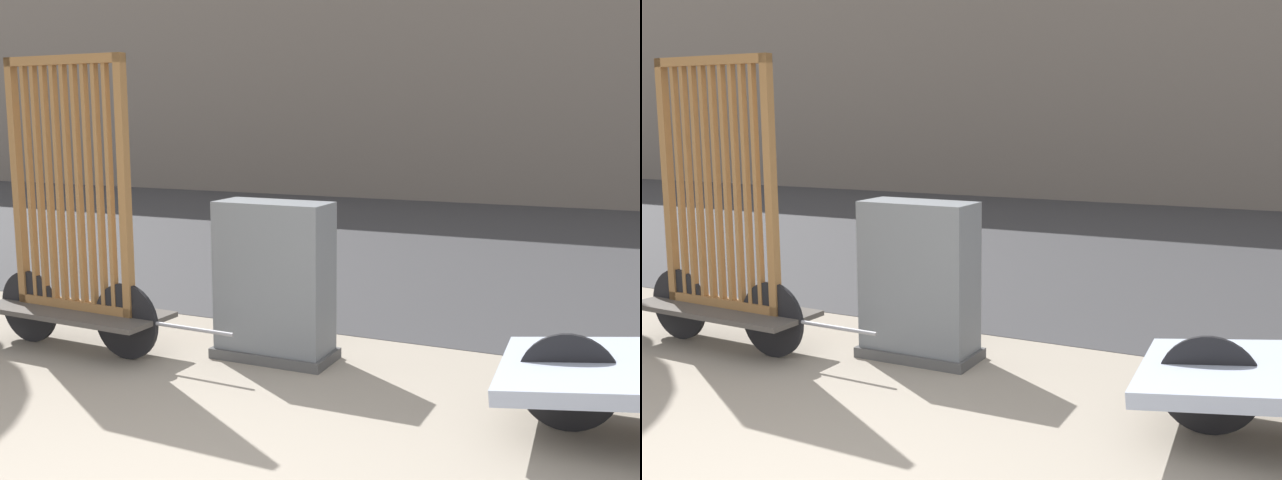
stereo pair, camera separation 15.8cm
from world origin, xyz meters
TOP-DOWN VIEW (x-y plane):
  - road_strip at (0.00, 8.80)m, footprint 56.00×10.23m
  - bike_cart_with_bedframe at (-2.14, 2.44)m, footprint 2.30×0.64m
  - utility_cabinet at (-0.59, 2.90)m, footprint 0.94×0.45m

SIDE VIEW (x-z plane):
  - road_strip at x=0.00m, z-range 0.00..0.01m
  - utility_cabinet at x=-0.59m, z-range -0.04..1.18m
  - bike_cart_with_bedframe at x=-2.14m, z-range -0.34..1.98m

